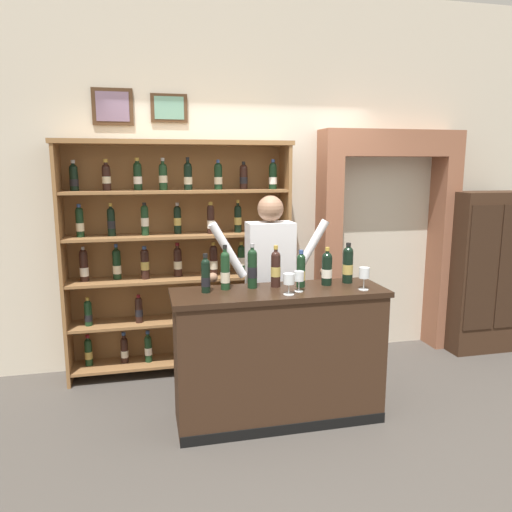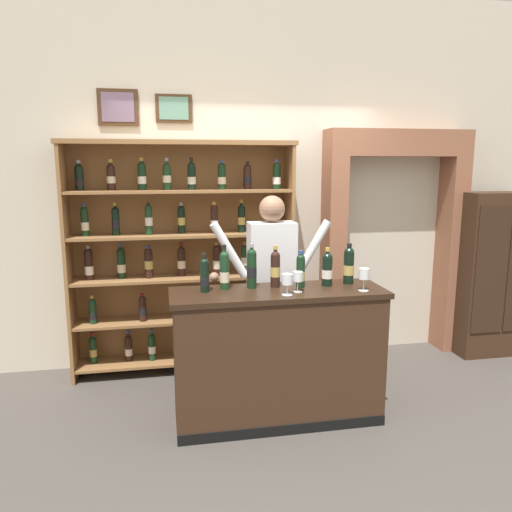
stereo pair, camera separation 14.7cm
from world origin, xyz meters
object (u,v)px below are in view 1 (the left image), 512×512
(tasting_bottle_rosso, at_px, (327,268))
(wine_glass_left, at_px, (289,280))
(shopkeeper, at_px, (270,273))
(tasting_bottle_riserva, at_px, (301,270))
(wine_glass_center, at_px, (364,274))
(side_cabinet, at_px, (485,272))
(tasting_bottle_vin_santo, at_px, (276,268))
(tasting_bottle_brunello, at_px, (348,264))
(tasting_counter, at_px, (279,356))
(tasting_bottle_super_tuscan, at_px, (252,268))
(tasting_bottle_bianco, at_px, (206,275))
(tasting_bottle_chianti, at_px, (225,270))
(wine_shelf, at_px, (179,252))
(wine_glass_right, at_px, (299,277))

(tasting_bottle_rosso, distance_m, wine_glass_left, 0.42)
(shopkeeper, relative_size, tasting_bottle_riserva, 5.96)
(wine_glass_center, bearing_deg, side_cabinet, 29.90)
(tasting_bottle_vin_santo, bearing_deg, tasting_bottle_brunello, -0.22)
(shopkeeper, bearing_deg, tasting_counter, -96.28)
(tasting_bottle_brunello, bearing_deg, tasting_bottle_rosso, -169.87)
(tasting_bottle_super_tuscan, xyz_separation_m, wine_glass_left, (0.21, -0.25, -0.04))
(tasting_bottle_bianco, height_order, tasting_bottle_chianti, tasting_bottle_chianti)
(side_cabinet, height_order, tasting_counter, side_cabinet)
(tasting_counter, relative_size, tasting_bottle_super_tuscan, 4.73)
(tasting_bottle_rosso, xyz_separation_m, tasting_bottle_brunello, (0.19, 0.03, 0.02))
(wine_shelf, bearing_deg, tasting_counter, -59.58)
(tasting_bottle_vin_santo, relative_size, wine_glass_right, 2.08)
(wine_glass_right, bearing_deg, tasting_bottle_vin_santo, 124.36)
(side_cabinet, distance_m, wine_glass_left, 2.70)
(wine_glass_left, relative_size, wine_glass_right, 1.01)
(tasting_bottle_bianco, bearing_deg, wine_glass_right, -11.20)
(shopkeeper, bearing_deg, tasting_bottle_rosso, -51.77)
(shopkeeper, height_order, tasting_bottle_riserva, shopkeeper)
(tasting_bottle_super_tuscan, relative_size, wine_glass_left, 2.19)
(tasting_bottle_riserva, relative_size, tasting_bottle_rosso, 0.96)
(tasting_bottle_super_tuscan, relative_size, tasting_bottle_brunello, 1.07)
(tasting_counter, height_order, wine_glass_center, wine_glass_center)
(wine_shelf, distance_m, wine_glass_left, 1.43)
(tasting_counter, height_order, shopkeeper, shopkeeper)
(side_cabinet, height_order, tasting_bottle_super_tuscan, side_cabinet)
(tasting_bottle_super_tuscan, height_order, tasting_bottle_rosso, tasting_bottle_super_tuscan)
(tasting_bottle_riserva, bearing_deg, tasting_bottle_chianti, 174.29)
(tasting_bottle_riserva, xyz_separation_m, wine_glass_left, (-0.15, -0.20, -0.02))
(shopkeeper, distance_m, tasting_bottle_chianti, 0.60)
(tasting_bottle_super_tuscan, relative_size, tasting_bottle_riserva, 1.19)
(side_cabinet, distance_m, tasting_bottle_super_tuscan, 2.81)
(tasting_bottle_chianti, bearing_deg, wine_glass_center, -13.84)
(tasting_bottle_rosso, distance_m, wine_glass_center, 0.29)
(wine_glass_left, bearing_deg, wine_shelf, 118.40)
(wine_glass_center, bearing_deg, tasting_bottle_super_tuscan, 162.69)
(tasting_bottle_riserva, bearing_deg, tasting_bottle_super_tuscan, 170.94)
(wine_shelf, xyz_separation_m, wine_glass_left, (0.68, -1.26, -0.01))
(tasting_counter, height_order, wine_glass_left, wine_glass_left)
(wine_shelf, height_order, tasting_bottle_rosso, wine_shelf)
(tasting_bottle_super_tuscan, bearing_deg, shopkeeper, 58.27)
(tasting_counter, bearing_deg, tasting_bottle_riserva, 17.17)
(tasting_bottle_riserva, bearing_deg, tasting_bottle_brunello, 7.08)
(tasting_bottle_bianco, height_order, wine_glass_center, tasting_bottle_bianco)
(tasting_bottle_chianti, height_order, tasting_bottle_vin_santo, tasting_bottle_chianti)
(tasting_bottle_bianco, bearing_deg, tasting_bottle_riserva, -0.08)
(tasting_bottle_rosso, bearing_deg, wine_glass_right, -151.58)
(wine_glass_left, bearing_deg, tasting_bottle_chianti, 148.52)
(tasting_bottle_bianco, xyz_separation_m, tasting_bottle_brunello, (1.12, 0.05, 0.02))
(tasting_counter, relative_size, tasting_bottle_brunello, 5.05)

